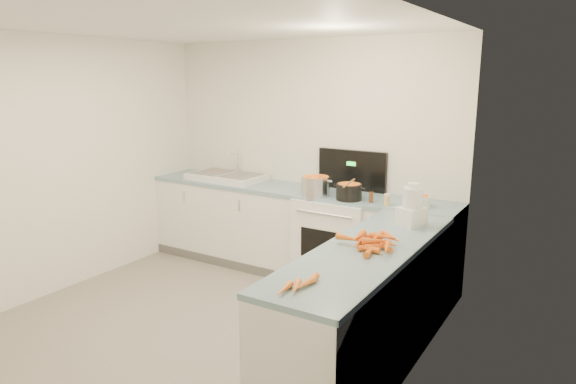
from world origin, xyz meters
The scene contains 19 objects.
floor centered at (0.00, 0.00, 0.00)m, with size 3.50×4.00×0.00m, color gray, non-canonical shape.
ceiling centered at (0.00, 0.00, 2.50)m, with size 3.50×4.00×0.00m, color white, non-canonical shape.
wall_back centered at (0.00, 2.00, 1.25)m, with size 3.50×2.50×0.00m, color white, non-canonical shape.
wall_left centered at (-1.75, 0.00, 1.25)m, with size 4.00×2.50×0.00m, color white, non-canonical shape.
wall_right centered at (1.75, 0.00, 1.25)m, with size 4.00×2.50×0.00m, color white, non-canonical shape.
counter_back centered at (0.00, 1.70, 0.47)m, with size 3.50×0.62×0.94m.
counter_right centered at (1.45, 0.30, 0.47)m, with size 0.62×2.20×0.94m.
stove centered at (0.55, 1.69, 0.47)m, with size 0.76×0.65×1.36m.
sink centered at (-0.90, 1.70, 0.98)m, with size 0.86×0.52×0.31m.
steel_pot centered at (0.36, 1.52, 1.03)m, with size 0.29×0.29×0.21m, color silver.
black_pot centered at (0.72, 1.53, 1.01)m, with size 0.25×0.25×0.18m, color black.
wooden_spoon centered at (0.72, 1.53, 1.11)m, with size 0.02×0.02×0.41m, color #AD7A47.
mixing_bowl centered at (1.37, 1.61, 0.99)m, with size 0.23×0.23×0.11m, color white.
extract_bottle centered at (0.95, 1.54, 0.99)m, with size 0.04×0.04×0.11m, color #593319.
spice_jar centered at (1.12, 1.52, 0.99)m, with size 0.05×0.05×0.09m, color #E5B266.
food_processor centered at (1.53, 0.99, 1.09)m, with size 0.23×0.25×0.35m.
carrot_pile centered at (1.47, 0.33, 0.98)m, with size 0.44×0.50×0.09m.
peeled_carrots centered at (1.39, -0.56, 0.96)m, with size 0.13×0.36×0.04m.
peelings centered at (-1.10, 1.72, 1.02)m, with size 0.22×0.26×0.01m.
Camera 1 is at (2.75, -2.88, 2.10)m, focal length 32.00 mm.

